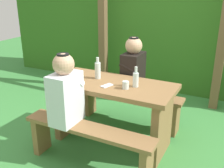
% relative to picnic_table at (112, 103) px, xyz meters
% --- Properties ---
extents(ground_plane, '(12.00, 12.00, 0.00)m').
position_rel_picnic_table_xyz_m(ground_plane, '(0.00, 0.00, -0.51)').
color(ground_plane, '#3F8B41').
extents(hedge_backdrop, '(6.40, 0.69, 1.62)m').
position_rel_picnic_table_xyz_m(hedge_backdrop, '(0.00, 2.21, 0.30)').
color(hedge_backdrop, '#336B20').
rests_on(hedge_backdrop, ground_plane).
extents(pergola_post_left, '(0.12, 0.12, 2.12)m').
position_rel_picnic_table_xyz_m(pergola_post_left, '(-0.96, 1.55, 0.55)').
color(pergola_post_left, brown).
rests_on(pergola_post_left, ground_plane).
extents(pergola_post_right, '(0.12, 0.12, 2.12)m').
position_rel_picnic_table_xyz_m(pergola_post_right, '(0.96, 1.55, 0.55)').
color(pergola_post_right, brown).
rests_on(pergola_post_right, ground_plane).
extents(picnic_table, '(1.40, 0.64, 0.75)m').
position_rel_picnic_table_xyz_m(picnic_table, '(0.00, 0.00, 0.00)').
color(picnic_table, olive).
rests_on(picnic_table, ground_plane).
extents(bench_near, '(1.40, 0.24, 0.46)m').
position_rel_picnic_table_xyz_m(bench_near, '(0.00, -0.52, -0.18)').
color(bench_near, olive).
rests_on(bench_near, ground_plane).
extents(bench_far, '(1.40, 0.24, 0.46)m').
position_rel_picnic_table_xyz_m(bench_far, '(0.00, 0.52, -0.18)').
color(bench_far, olive).
rests_on(bench_far, ground_plane).
extents(person_white_shirt, '(0.25, 0.35, 0.72)m').
position_rel_picnic_table_xyz_m(person_white_shirt, '(-0.25, -0.52, 0.28)').
color(person_white_shirt, silver).
rests_on(person_white_shirt, bench_near).
extents(person_black_coat, '(0.25, 0.35, 0.72)m').
position_rel_picnic_table_xyz_m(person_black_coat, '(0.03, 0.52, 0.28)').
color(person_black_coat, black).
rests_on(person_black_coat, bench_far).
extents(drinking_glass, '(0.07, 0.07, 0.08)m').
position_rel_picnic_table_xyz_m(drinking_glass, '(0.21, -0.09, 0.28)').
color(drinking_glass, silver).
rests_on(drinking_glass, picnic_table).
extents(bottle_left, '(0.07, 0.07, 0.25)m').
position_rel_picnic_table_xyz_m(bottle_left, '(-0.22, 0.06, 0.35)').
color(bottle_left, silver).
rests_on(bottle_left, picnic_table).
extents(bottle_right, '(0.06, 0.06, 0.22)m').
position_rel_picnic_table_xyz_m(bottle_right, '(0.28, 0.01, 0.33)').
color(bottle_right, silver).
rests_on(bottle_right, picnic_table).
extents(cell_phone, '(0.11, 0.15, 0.01)m').
position_rel_picnic_table_xyz_m(cell_phone, '(-0.01, -0.11, 0.25)').
color(cell_phone, silver).
rests_on(cell_phone, picnic_table).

